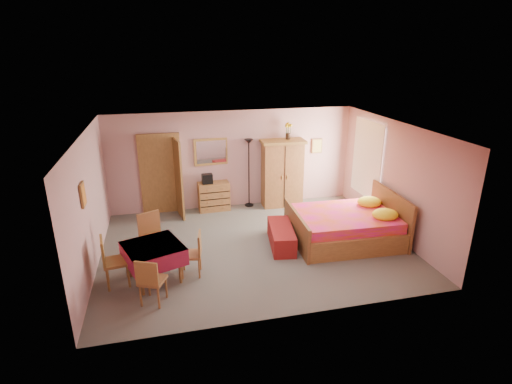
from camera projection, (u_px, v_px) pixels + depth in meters
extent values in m
plane|color=#605C55|center=(255.00, 246.00, 8.77)|extent=(6.50, 6.50, 0.00)
plane|color=brown|center=(255.00, 129.00, 7.89)|extent=(6.50, 6.50, 0.00)
cube|color=tan|center=(233.00, 160.00, 10.62)|extent=(6.50, 0.10, 2.60)
cube|color=tan|center=(292.00, 245.00, 6.04)|extent=(6.50, 0.10, 2.60)
cube|color=tan|center=(89.00, 204.00, 7.62)|extent=(0.10, 5.00, 2.60)
cube|color=tan|center=(394.00, 179.00, 9.04)|extent=(0.10, 5.00, 2.60)
cube|color=#9E6B35|center=(161.00, 175.00, 10.27)|extent=(1.06, 0.12, 2.15)
cube|color=white|center=(367.00, 159.00, 10.07)|extent=(0.08, 1.40, 1.95)
cube|color=orange|center=(83.00, 195.00, 6.94)|extent=(0.04, 0.32, 0.42)
cube|color=#D8BF59|center=(317.00, 146.00, 11.01)|extent=(0.30, 0.04, 0.40)
cube|color=#9C6535|center=(214.00, 196.00, 10.60)|extent=(0.82, 0.44, 0.76)
cube|color=silver|center=(211.00, 152.00, 10.40)|extent=(0.91, 0.11, 0.71)
cube|color=black|center=(207.00, 179.00, 10.38)|extent=(0.28, 0.21, 0.25)
cube|color=black|center=(249.00, 173.00, 10.71)|extent=(0.29, 0.29, 1.86)
cube|color=#966032|center=(282.00, 173.00, 10.75)|extent=(1.18, 0.64, 1.83)
cube|color=gold|center=(288.00, 131.00, 10.47)|extent=(0.18, 0.18, 0.44)
cube|color=#E51690|center=(345.00, 218.00, 8.87)|extent=(2.40, 1.93, 1.08)
cube|color=maroon|center=(281.00, 236.00, 8.74)|extent=(0.67, 1.35, 0.43)
cube|color=maroon|center=(154.00, 263.00, 7.39)|extent=(1.25, 1.25, 0.72)
cube|color=brown|center=(152.00, 280.00, 6.71)|extent=(0.52, 0.52, 0.87)
cube|color=#A76838|center=(154.00, 239.00, 7.97)|extent=(0.61, 0.61, 1.02)
cube|color=olive|center=(116.00, 261.00, 7.20)|extent=(0.50, 0.50, 0.96)
cube|color=#AD6C3A|center=(191.00, 254.00, 7.55)|extent=(0.45, 0.45, 0.86)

